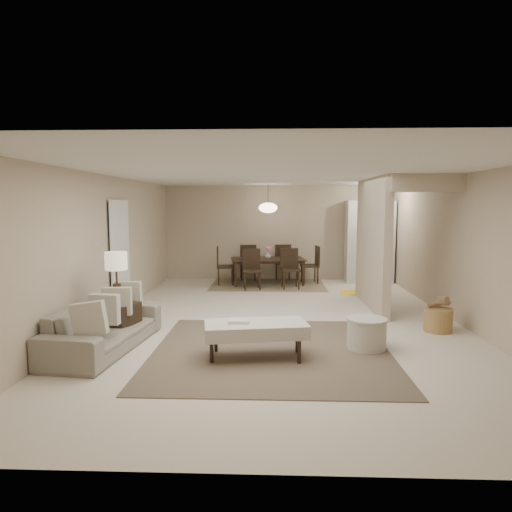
{
  "coord_description": "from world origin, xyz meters",
  "views": [
    {
      "loc": [
        -0.13,
        -7.67,
        1.98
      ],
      "look_at": [
        -0.44,
        0.69,
        1.05
      ],
      "focal_mm": 32.0,
      "sensor_mm": 36.0,
      "label": 1
    }
  ],
  "objects_px": {
    "round_pouf": "(367,334)",
    "dining_table": "(268,271)",
    "ottoman_bench": "(256,330)",
    "pantry_cabinet": "(369,242)",
    "sofa": "(105,327)",
    "side_table": "(118,322)",
    "wicker_basket": "(438,320)"
  },
  "relations": [
    {
      "from": "round_pouf",
      "to": "dining_table",
      "type": "relative_size",
      "value": 0.3
    },
    {
      "from": "ottoman_bench",
      "to": "pantry_cabinet",
      "type": "bearing_deg",
      "value": 56.76
    },
    {
      "from": "round_pouf",
      "to": "dining_table",
      "type": "xyz_separation_m",
      "value": [
        -1.43,
        5.18,
        0.11
      ]
    },
    {
      "from": "pantry_cabinet",
      "to": "dining_table",
      "type": "distance_m",
      "value": 2.74
    },
    {
      "from": "sofa",
      "to": "dining_table",
      "type": "distance_m",
      "value": 5.75
    },
    {
      "from": "pantry_cabinet",
      "to": "side_table",
      "type": "distance_m",
      "value": 7.2
    },
    {
      "from": "ottoman_bench",
      "to": "side_table",
      "type": "relative_size",
      "value": 2.53
    },
    {
      "from": "ottoman_bench",
      "to": "wicker_basket",
      "type": "bearing_deg",
      "value": 16.64
    },
    {
      "from": "ottoman_bench",
      "to": "dining_table",
      "type": "height_order",
      "value": "dining_table"
    },
    {
      "from": "sofa",
      "to": "ottoman_bench",
      "type": "distance_m",
      "value": 2.13
    },
    {
      "from": "pantry_cabinet",
      "to": "wicker_basket",
      "type": "bearing_deg",
      "value": -88.4
    },
    {
      "from": "round_pouf",
      "to": "pantry_cabinet",
      "type": "bearing_deg",
      "value": 78.15
    },
    {
      "from": "round_pouf",
      "to": "sofa",
      "type": "bearing_deg",
      "value": -177.92
    },
    {
      "from": "ottoman_bench",
      "to": "round_pouf",
      "type": "xyz_separation_m",
      "value": [
        1.52,
        0.43,
        -0.16
      ]
    },
    {
      "from": "sofa",
      "to": "ottoman_bench",
      "type": "bearing_deg",
      "value": -91.58
    },
    {
      "from": "pantry_cabinet",
      "to": "ottoman_bench",
      "type": "height_order",
      "value": "pantry_cabinet"
    },
    {
      "from": "ottoman_bench",
      "to": "sofa",
      "type": "bearing_deg",
      "value": 162.63
    },
    {
      "from": "wicker_basket",
      "to": "dining_table",
      "type": "relative_size",
      "value": 0.23
    },
    {
      "from": "side_table",
      "to": "dining_table",
      "type": "distance_m",
      "value": 5.36
    },
    {
      "from": "side_table",
      "to": "ottoman_bench",
      "type": "bearing_deg",
      "value": -18.83
    },
    {
      "from": "sofa",
      "to": "pantry_cabinet",
      "type": "bearing_deg",
      "value": -33.26
    },
    {
      "from": "ottoman_bench",
      "to": "wicker_basket",
      "type": "xyz_separation_m",
      "value": [
        2.83,
        1.37,
        -0.2
      ]
    },
    {
      "from": "side_table",
      "to": "round_pouf",
      "type": "height_order",
      "value": "side_table"
    },
    {
      "from": "ottoman_bench",
      "to": "dining_table",
      "type": "xyz_separation_m",
      "value": [
        0.09,
        5.61,
        -0.06
      ]
    },
    {
      "from": "sofa",
      "to": "wicker_basket",
      "type": "relative_size",
      "value": 4.97
    },
    {
      "from": "pantry_cabinet",
      "to": "wicker_basket",
      "type": "height_order",
      "value": "pantry_cabinet"
    },
    {
      "from": "pantry_cabinet",
      "to": "side_table",
      "type": "bearing_deg",
      "value": -131.54
    },
    {
      "from": "side_table",
      "to": "wicker_basket",
      "type": "height_order",
      "value": "side_table"
    },
    {
      "from": "pantry_cabinet",
      "to": "dining_table",
      "type": "height_order",
      "value": "pantry_cabinet"
    },
    {
      "from": "pantry_cabinet",
      "to": "side_table",
      "type": "xyz_separation_m",
      "value": [
        -4.75,
        -5.36,
        -0.77
      ]
    },
    {
      "from": "side_table",
      "to": "round_pouf",
      "type": "xyz_separation_m",
      "value": [
        3.57,
        -0.27,
        -0.06
      ]
    },
    {
      "from": "wicker_basket",
      "to": "round_pouf",
      "type": "bearing_deg",
      "value": -144.33
    }
  ]
}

